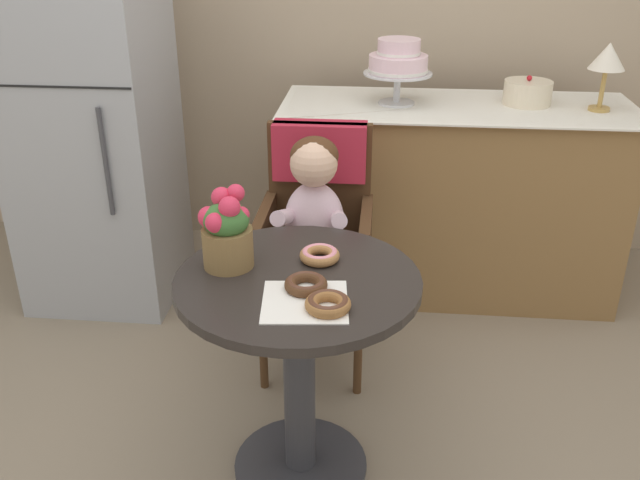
# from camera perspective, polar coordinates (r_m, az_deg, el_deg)

# --- Properties ---
(ground_plane) EXTENTS (8.00, 8.00, 0.00)m
(ground_plane) POSITION_cam_1_polar(r_m,az_deg,el_deg) (2.42, -1.60, -18.18)
(ground_plane) COLOR gray
(cafe_table) EXTENTS (0.72, 0.72, 0.72)m
(cafe_table) POSITION_cam_1_polar(r_m,az_deg,el_deg) (2.10, -1.77, -8.15)
(cafe_table) COLOR #282321
(cafe_table) RESTS_ON ground
(wicker_chair) EXTENTS (0.42, 0.45, 0.95)m
(wicker_chair) POSITION_cam_1_polar(r_m,az_deg,el_deg) (2.64, -0.21, 2.57)
(wicker_chair) COLOR #472D19
(wicker_chair) RESTS_ON ground
(seated_child) EXTENTS (0.27, 0.32, 0.73)m
(seated_child) POSITION_cam_1_polar(r_m,az_deg,el_deg) (2.49, -0.57, 1.97)
(seated_child) COLOR silver
(seated_child) RESTS_ON ground
(paper_napkin) EXTENTS (0.25, 0.25, 0.00)m
(paper_napkin) POSITION_cam_1_polar(r_m,az_deg,el_deg) (1.87, -1.26, -5.13)
(paper_napkin) COLOR white
(paper_napkin) RESTS_ON cafe_table
(donut_front) EXTENTS (0.12, 0.12, 0.03)m
(donut_front) POSITION_cam_1_polar(r_m,az_deg,el_deg) (1.92, -1.17, -3.64)
(donut_front) COLOR #4C2D19
(donut_front) RESTS_ON cafe_table
(donut_mid) EXTENTS (0.12, 0.12, 0.04)m
(donut_mid) POSITION_cam_1_polar(r_m,az_deg,el_deg) (1.83, 0.66, -5.25)
(donut_mid) COLOR #936033
(donut_mid) RESTS_ON cafe_table
(donut_side) EXTENTS (0.12, 0.12, 0.04)m
(donut_side) POSITION_cam_1_polar(r_m,az_deg,el_deg) (2.08, -0.03, -1.21)
(donut_side) COLOR #AD7542
(donut_side) RESTS_ON cafe_table
(flower_vase) EXTENTS (0.16, 0.15, 0.24)m
(flower_vase) POSITION_cam_1_polar(r_m,az_deg,el_deg) (2.02, -7.76, 0.78)
(flower_vase) COLOR brown
(flower_vase) RESTS_ON cafe_table
(display_counter) EXTENTS (1.56, 0.62, 0.90)m
(display_counter) POSITION_cam_1_polar(r_m,az_deg,el_deg) (3.28, 10.71, 3.35)
(display_counter) COLOR olive
(display_counter) RESTS_ON ground
(tiered_cake_stand) EXTENTS (0.30, 0.30, 0.28)m
(tiered_cake_stand) POSITION_cam_1_polar(r_m,az_deg,el_deg) (3.09, 6.49, 14.43)
(tiered_cake_stand) COLOR silver
(tiered_cake_stand) RESTS_ON display_counter
(round_layer_cake) EXTENTS (0.21, 0.21, 0.13)m
(round_layer_cake) POSITION_cam_1_polar(r_m,az_deg,el_deg) (3.22, 16.80, 11.61)
(round_layer_cake) COLOR beige
(round_layer_cake) RESTS_ON display_counter
(table_lamp) EXTENTS (0.15, 0.15, 0.28)m
(table_lamp) POSITION_cam_1_polar(r_m,az_deg,el_deg) (3.19, 22.71, 13.63)
(table_lamp) COLOR #B28C47
(table_lamp) RESTS_ON display_counter
(refrigerator) EXTENTS (0.64, 0.63, 1.70)m
(refrigerator) POSITION_cam_1_polar(r_m,az_deg,el_deg) (3.22, -18.41, 9.47)
(refrigerator) COLOR #9EA0A5
(refrigerator) RESTS_ON ground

